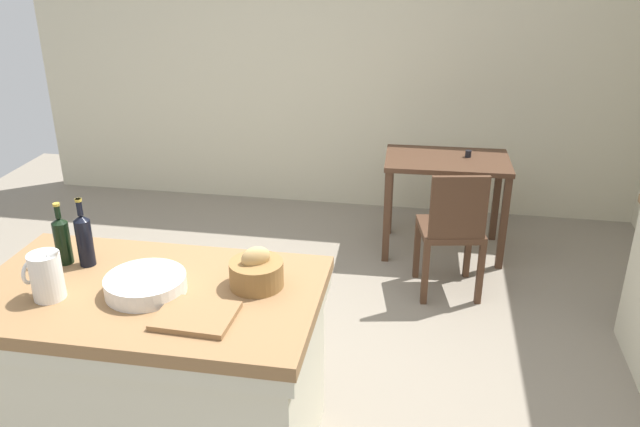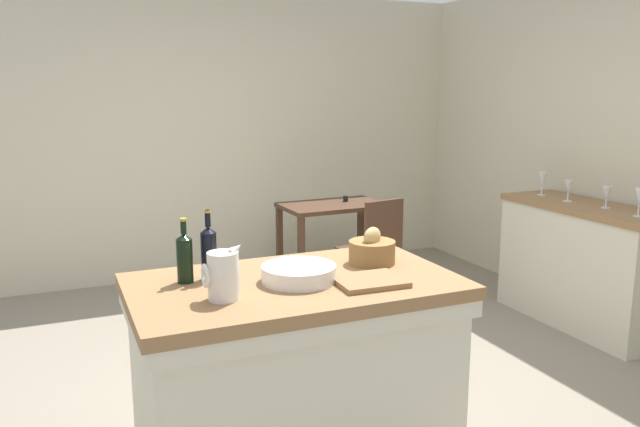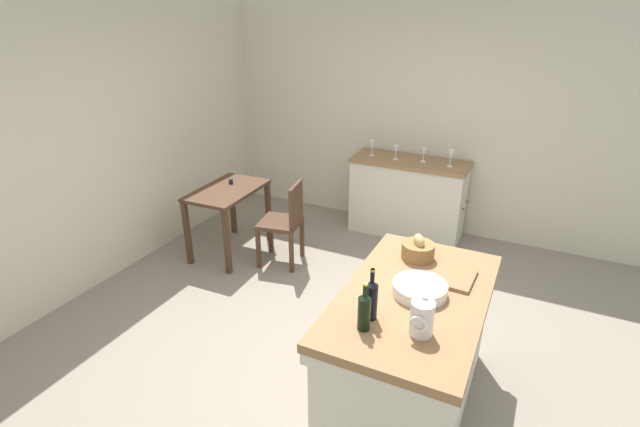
{
  "view_description": "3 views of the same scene",
  "coord_description": "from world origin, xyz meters",
  "px_view_note": "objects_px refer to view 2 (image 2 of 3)",
  "views": [
    {
      "loc": [
        0.81,
        -2.88,
        2.3
      ],
      "look_at": [
        0.26,
        0.27,
        0.89
      ],
      "focal_mm": 36.76,
      "sensor_mm": 36.0,
      "label": 1
    },
    {
      "loc": [
        -1.32,
        -3.19,
        1.74
      ],
      "look_at": [
        0.27,
        0.47,
        0.95
      ],
      "focal_mm": 35.29,
      "sensor_mm": 36.0,
      "label": 2
    },
    {
      "loc": [
        -2.83,
        -1.19,
        2.54
      ],
      "look_at": [
        0.53,
        0.45,
        0.88
      ],
      "focal_mm": 26.61,
      "sensor_mm": 36.0,
      "label": 3
    }
  ],
  "objects_px": {
    "cutting_board": "(369,281)",
    "wine_bottle_dark": "(209,252)",
    "wash_bowl": "(299,273)",
    "wine_glass_middle": "(569,187)",
    "island_table": "(295,363)",
    "bread_basket": "(372,250)",
    "pitcher": "(223,275)",
    "wine_glass_far_left": "(640,197)",
    "wooden_chair": "(374,249)",
    "wine_glass_left": "(607,193)",
    "wine_glass_right": "(542,180)",
    "wine_bottle_amber": "(185,257)",
    "writing_desk": "(333,217)",
    "side_cabinet": "(583,265)"
  },
  "relations": [
    {
      "from": "island_table",
      "to": "wine_glass_middle",
      "type": "relative_size",
      "value": 9.31
    },
    {
      "from": "writing_desk",
      "to": "wine_bottle_amber",
      "type": "distance_m",
      "value": 2.85
    },
    {
      "from": "wash_bowl",
      "to": "wine_glass_right",
      "type": "bearing_deg",
      "value": 26.27
    },
    {
      "from": "wine_bottle_amber",
      "to": "wooden_chair",
      "type": "bearing_deg",
      "value": 40.74
    },
    {
      "from": "side_cabinet",
      "to": "wine_glass_middle",
      "type": "height_order",
      "value": "wine_glass_middle"
    },
    {
      "from": "wash_bowl",
      "to": "wine_bottle_amber",
      "type": "xyz_separation_m",
      "value": [
        -0.47,
        0.19,
        0.08
      ]
    },
    {
      "from": "wine_bottle_amber",
      "to": "wine_glass_middle",
      "type": "bearing_deg",
      "value": 14.51
    },
    {
      "from": "cutting_board",
      "to": "wine_bottle_amber",
      "type": "distance_m",
      "value": 0.83
    },
    {
      "from": "wine_glass_left",
      "to": "wine_glass_middle",
      "type": "height_order",
      "value": "wine_glass_middle"
    },
    {
      "from": "wooden_chair",
      "to": "wine_glass_right",
      "type": "height_order",
      "value": "wine_glass_right"
    },
    {
      "from": "wine_bottle_dark",
      "to": "wine_glass_right",
      "type": "height_order",
      "value": "wine_bottle_dark"
    },
    {
      "from": "writing_desk",
      "to": "wine_glass_left",
      "type": "xyz_separation_m",
      "value": [
        1.32,
        -1.75,
        0.39
      ]
    },
    {
      "from": "pitcher",
      "to": "wine_bottle_dark",
      "type": "xyz_separation_m",
      "value": [
        0.01,
        0.3,
        0.03
      ]
    },
    {
      "from": "writing_desk",
      "to": "wine_bottle_dark",
      "type": "relative_size",
      "value": 2.84
    },
    {
      "from": "writing_desk",
      "to": "wooden_chair",
      "type": "bearing_deg",
      "value": -86.01
    },
    {
      "from": "side_cabinet",
      "to": "wooden_chair",
      "type": "distance_m",
      "value": 1.57
    },
    {
      "from": "writing_desk",
      "to": "cutting_board",
      "type": "xyz_separation_m",
      "value": [
        -1.0,
        -2.57,
        0.27
      ]
    },
    {
      "from": "wash_bowl",
      "to": "wine_glass_right",
      "type": "xyz_separation_m",
      "value": [
        2.56,
        1.26,
        0.11
      ]
    },
    {
      "from": "bread_basket",
      "to": "wine_glass_left",
      "type": "xyz_separation_m",
      "value": [
        2.15,
        0.53,
        0.07
      ]
    },
    {
      "from": "wash_bowl",
      "to": "wine_glass_right",
      "type": "distance_m",
      "value": 2.86
    },
    {
      "from": "wash_bowl",
      "to": "wine_glass_middle",
      "type": "relative_size",
      "value": 2.14
    },
    {
      "from": "cutting_board",
      "to": "wine_glass_far_left",
      "type": "relative_size",
      "value": 1.59
    },
    {
      "from": "wooden_chair",
      "to": "cutting_board",
      "type": "distance_m",
      "value": 2.2
    },
    {
      "from": "side_cabinet",
      "to": "wine_glass_left",
      "type": "bearing_deg",
      "value": -86.4
    },
    {
      "from": "wine_glass_far_left",
      "to": "wooden_chair",
      "type": "bearing_deg",
      "value": 131.7
    },
    {
      "from": "pitcher",
      "to": "bread_basket",
      "type": "bearing_deg",
      "value": 16.45
    },
    {
      "from": "island_table",
      "to": "pitcher",
      "type": "xyz_separation_m",
      "value": [
        -0.37,
        -0.13,
        0.51
      ]
    },
    {
      "from": "wooden_chair",
      "to": "side_cabinet",
      "type": "bearing_deg",
      "value": -36.32
    },
    {
      "from": "pitcher",
      "to": "wine_glass_left",
      "type": "relative_size",
      "value": 1.58
    },
    {
      "from": "wine_glass_middle",
      "to": "wine_glass_left",
      "type": "bearing_deg",
      "value": -81.02
    },
    {
      "from": "wine_bottle_amber",
      "to": "wine_glass_middle",
      "type": "relative_size",
      "value": 1.85
    },
    {
      "from": "wine_bottle_dark",
      "to": "writing_desk",
      "type": "bearing_deg",
      "value": 53.62
    },
    {
      "from": "wine_bottle_dark",
      "to": "wine_bottle_amber",
      "type": "distance_m",
      "value": 0.11
    },
    {
      "from": "writing_desk",
      "to": "pitcher",
      "type": "relative_size",
      "value": 3.76
    },
    {
      "from": "cutting_board",
      "to": "wine_bottle_dark",
      "type": "distance_m",
      "value": 0.74
    },
    {
      "from": "cutting_board",
      "to": "wine_glass_far_left",
      "type": "bearing_deg",
      "value": 12.73
    },
    {
      "from": "wooden_chair",
      "to": "wine_glass_middle",
      "type": "distance_m",
      "value": 1.54
    },
    {
      "from": "wine_bottle_amber",
      "to": "side_cabinet",
      "type": "bearing_deg",
      "value": 11.4
    },
    {
      "from": "wooden_chair",
      "to": "bread_basket",
      "type": "xyz_separation_m",
      "value": [
        -0.87,
        -1.6,
        0.46
      ]
    },
    {
      "from": "wine_glass_middle",
      "to": "wine_glass_right",
      "type": "height_order",
      "value": "wine_glass_right"
    },
    {
      "from": "wine_glass_far_left",
      "to": "wine_glass_right",
      "type": "xyz_separation_m",
      "value": [
        0.01,
        0.91,
        -0.01
      ]
    },
    {
      "from": "writing_desk",
      "to": "wine_bottle_amber",
      "type": "relative_size",
      "value": 3.11
    },
    {
      "from": "side_cabinet",
      "to": "pitcher",
      "type": "relative_size",
      "value": 5.47
    },
    {
      "from": "island_table",
      "to": "bread_basket",
      "type": "height_order",
      "value": "bread_basket"
    },
    {
      "from": "wooden_chair",
      "to": "wine_bottle_dark",
      "type": "xyz_separation_m",
      "value": [
        -1.68,
        -1.54,
        0.53
      ]
    },
    {
      "from": "pitcher",
      "to": "wine_glass_far_left",
      "type": "xyz_separation_m",
      "value": [
        2.92,
        0.46,
        0.05
      ]
    },
    {
      "from": "wine_bottle_dark",
      "to": "wine_glass_left",
      "type": "xyz_separation_m",
      "value": [
        2.95,
        0.47,
        0.0
      ]
    },
    {
      "from": "wine_glass_right",
      "to": "wooden_chair",
      "type": "bearing_deg",
      "value": 159.32
    },
    {
      "from": "wine_glass_middle",
      "to": "wooden_chair",
      "type": "bearing_deg",
      "value": 148.02
    },
    {
      "from": "pitcher",
      "to": "cutting_board",
      "type": "bearing_deg",
      "value": -4.35
    }
  ]
}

